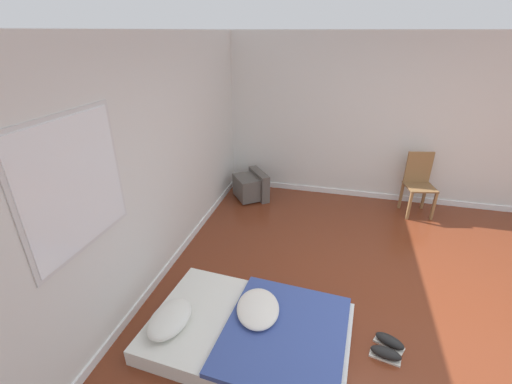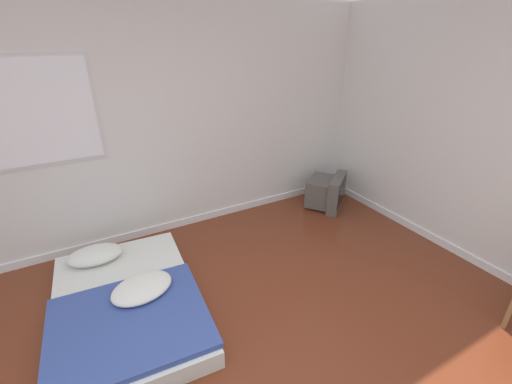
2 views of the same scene
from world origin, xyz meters
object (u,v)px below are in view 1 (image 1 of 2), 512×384
at_px(mattress_bed, 249,331).
at_px(wooden_chair, 419,179).
at_px(sneaker_pair, 388,347).
at_px(crt_tv, 252,186).

relative_size(mattress_bed, wooden_chair, 1.98).
height_order(mattress_bed, wooden_chair, wooden_chair).
bearing_deg(sneaker_pair, wooden_chair, -12.15).
bearing_deg(mattress_bed, sneaker_pair, -81.86).
bearing_deg(wooden_chair, mattress_bed, 148.89).
distance_m(crt_tv, sneaker_pair, 3.34).
bearing_deg(sneaker_pair, mattress_bed, 98.14).
bearing_deg(crt_tv, wooden_chair, -85.89).
xyz_separation_m(crt_tv, wooden_chair, (0.19, -2.58, 0.33)).
height_order(crt_tv, wooden_chair, wooden_chair).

